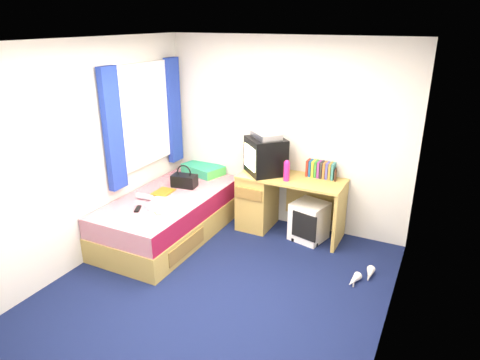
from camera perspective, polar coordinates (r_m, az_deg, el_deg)
The scene contains 20 objects.
ground at distance 4.53m, azimuth -2.61°, elevation -13.92°, with size 3.40×3.40×0.00m, color #0C1438.
room_shell at distance 3.89m, azimuth -2.96°, elevation 3.95°, with size 3.40×3.40×3.40m.
bed at distance 5.43m, azimuth -9.26°, elevation -4.68°, with size 1.01×2.00×0.54m.
pillow at distance 5.99m, azimuth -4.93°, elevation 1.45°, with size 0.55×0.35×0.12m, color teal.
desk at distance 5.49m, azimuth 4.07°, elevation -2.55°, with size 1.30×0.55×0.75m.
storage_cube at distance 5.35m, azimuth 9.21°, elevation -5.43°, with size 0.38×0.38×0.48m, color white.
crt_tv at distance 5.32m, azimuth 3.42°, elevation 3.24°, with size 0.62×0.62×0.45m.
vcr at distance 5.25m, azimuth 3.52°, elevation 5.97°, with size 0.37×0.27×0.07m, color #B8B7BA.
book_row at distance 5.30m, azimuth 10.70°, elevation 1.40°, with size 0.34×0.13×0.20m.
picture_frame at distance 5.25m, azimuth 12.62°, elevation 0.73°, with size 0.02×0.12×0.14m, color #311A10.
pink_water_bottle at distance 5.12m, azimuth 6.23°, elevation 1.11°, with size 0.07×0.07×0.23m, color #ED217C.
aerosol_can at distance 5.37m, azimuth 5.58°, elevation 1.83°, with size 0.05×0.05×0.18m, color white.
handbag at distance 5.53m, azimuth -7.43°, elevation -0.04°, with size 0.34×0.22×0.29m.
towel at distance 4.95m, azimuth -10.10°, elevation -3.25°, with size 0.28×0.23×0.09m, color white.
magazine at distance 5.41m, azimuth -10.20°, elevation -1.59°, with size 0.21×0.28×0.01m, color yellow.
water_bottle at distance 5.24m, azimuth -12.57°, elevation -2.20°, with size 0.07×0.07×0.20m, color silver.
colour_swatch_fan at distance 4.91m, azimuth -11.10°, elevation -4.04°, with size 0.22×0.06×0.01m, color yellow.
remote_control at distance 5.00m, azimuth -13.47°, elevation -3.76°, with size 0.05×0.16×0.02m, color black.
window_assembly at distance 5.47m, azimuth -12.57°, elevation 8.07°, with size 0.11×1.42×1.40m.
white_heels at distance 4.76m, azimuth 15.92°, elevation -12.35°, with size 0.24×0.42×0.09m.
Camera 1 is at (1.85, -3.23, 2.58)m, focal length 32.00 mm.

